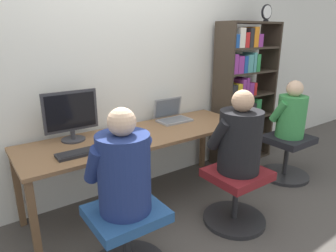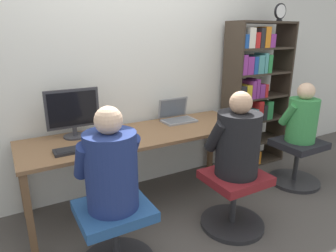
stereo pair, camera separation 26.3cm
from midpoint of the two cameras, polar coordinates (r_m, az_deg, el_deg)
name	(u,v)px [view 1 (the left image)]	position (r m, az deg, el deg)	size (l,w,h in m)	color
ground_plane	(163,219)	(2.77, -3.81, -17.39)	(14.00, 14.00, 0.00)	#4C4742
wall_back	(118,63)	(2.95, -12.09, 11.58)	(10.00, 0.05, 2.60)	silver
desk	(142,140)	(2.74, -7.81, -2.75)	(2.12, 0.68, 0.71)	brown
desktop_monitor	(71,116)	(2.63, -20.72, 1.79)	(0.45, 0.20, 0.42)	#333338
laptop	(172,116)	(3.08, -1.64, 1.87)	(0.34, 0.25, 0.23)	gray
keyboard	(87,151)	(2.39, -18.25, -4.63)	(0.46, 0.14, 0.03)	#232326
computer_mouse_by_keyboard	(124,144)	(2.45, -11.46, -3.35)	(0.06, 0.11, 0.04)	black
office_chair_left	(127,237)	(2.17, -11.45, -20.21)	(0.54, 0.54, 0.49)	#262628
office_chair_right	(236,194)	(2.64, 9.97, -12.68)	(0.54, 0.54, 0.49)	#262628
person_at_monitor	(124,168)	(1.91, -12.43, -7.96)	(0.41, 0.35, 0.68)	navy
person_at_laptop	(240,138)	(2.44, 10.50, -2.28)	(0.42, 0.36, 0.68)	black
bookshelf	(241,96)	(3.69, 11.79, 5.54)	(0.82, 0.31, 1.70)	#382D23
desk_clock	(267,12)	(3.76, 16.29, 20.05)	(0.17, 0.03, 0.19)	black
office_chair_side	(286,155)	(3.58, 19.71, -5.21)	(0.54, 0.54, 0.49)	#262628
person_near_shelf	(291,113)	(3.43, 20.46, 2.27)	(0.37, 0.32, 0.62)	#388C47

